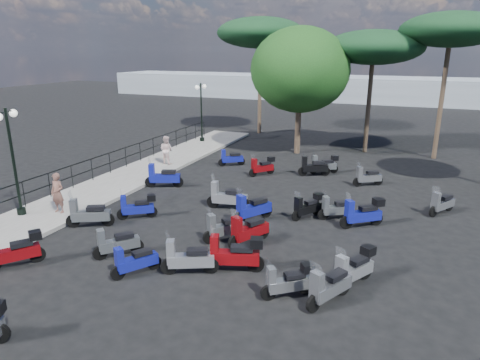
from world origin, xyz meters
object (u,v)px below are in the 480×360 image
at_px(broadleaf_tree, 300,70).
at_px(scooter_28, 442,204).
at_px(scooter_11, 262,167).
at_px(scooter_23, 324,165).
at_px(scooter_5, 231,158).
at_px(scooter_10, 252,209).
at_px(scooter_25, 329,287).
at_px(scooter_21, 248,231).
at_px(scooter_29, 368,177).
at_px(pine_1, 451,30).
at_px(scooter_26, 354,269).
at_px(pine_0, 374,48).
at_px(lamp_post_1, 13,155).
at_px(scooter_17, 313,167).
at_px(scooter_4, 163,177).
at_px(scooter_7, 188,259).
at_px(pedestrian_far, 166,150).
at_px(scooter_8, 117,244).
at_px(scooter_27, 363,214).
at_px(woman, 58,193).
at_px(scooter_15, 227,197).
at_px(scooter_20, 288,282).
at_px(scooter_13, 135,261).
at_px(scooter_14, 235,254).
at_px(lamp_post_2, 201,108).
at_px(scooter_3, 137,207).
at_px(scooter_1, 15,251).
at_px(scooter_22, 336,209).
at_px(scooter_9, 224,228).
at_px(scooter_16, 308,207).

bearing_deg(broadleaf_tree, scooter_28, -45.05).
height_order(scooter_11, scooter_23, scooter_23).
relative_size(scooter_5, scooter_10, 0.80).
bearing_deg(scooter_25, scooter_21, -10.89).
relative_size(scooter_29, pine_1, 0.16).
distance_m(scooter_26, pine_0, 18.21).
xyz_separation_m(lamp_post_1, scooter_17, (9.39, 10.14, -2.07)).
height_order(broadleaf_tree, pine_0, broadleaf_tree).
xyz_separation_m(scooter_4, scooter_7, (5.16, -6.89, -0.03)).
bearing_deg(pedestrian_far, scooter_8, 120.32).
relative_size(scooter_10, broadleaf_tree, 0.21).
height_order(scooter_23, scooter_27, scooter_27).
bearing_deg(woman, scooter_17, 49.15).
height_order(scooter_5, scooter_15, scooter_15).
height_order(scooter_7, scooter_20, scooter_7).
height_order(scooter_13, scooter_14, scooter_14).
xyz_separation_m(scooter_21, scooter_29, (3.02, 8.31, -0.06)).
distance_m(lamp_post_2, pine_0, 11.89).
relative_size(woman, broadleaf_tree, 0.21).
height_order(scooter_3, pine_0, pine_0).
bearing_deg(lamp_post_2, scooter_27, -37.30).
xyz_separation_m(scooter_8, pine_1, (9.78, 18.01, 6.99)).
xyz_separation_m(scooter_17, scooter_29, (2.83, -0.69, -0.04)).
bearing_deg(pedestrian_far, scooter_10, 148.86).
relative_size(lamp_post_1, scooter_7, 2.59).
distance_m(scooter_5, broadleaf_tree, 7.09).
relative_size(scooter_14, scooter_27, 1.19).
height_order(scooter_10, scooter_11, scooter_10).
xyz_separation_m(scooter_21, scooter_26, (3.70, -1.37, 0.01)).
relative_size(lamp_post_2, scooter_8, 3.12).
bearing_deg(scooter_1, lamp_post_2, -45.12).
bearing_deg(scooter_15, scooter_29, -52.71).
relative_size(woman, scooter_13, 1.18).
bearing_deg(scooter_3, scooter_26, -138.43).
xyz_separation_m(scooter_11, scooter_27, (5.76, -5.08, 0.07)).
relative_size(pedestrian_far, scooter_27, 1.07).
xyz_separation_m(scooter_3, scooter_17, (5.08, 8.46, 0.00)).
bearing_deg(scooter_23, scooter_17, 118.28).
relative_size(scooter_10, scooter_22, 1.20).
distance_m(scooter_9, pine_1, 18.51).
bearing_deg(scooter_11, scooter_14, 142.71).
xyz_separation_m(scooter_13, scooter_27, (5.77, 6.21, 0.10)).
distance_m(woman, scooter_16, 9.92).
relative_size(scooter_3, scooter_4, 0.76).
height_order(scooter_7, scooter_11, scooter_7).
relative_size(lamp_post_1, scooter_28, 3.00).
distance_m(scooter_9, scooter_14, 2.19).
distance_m(scooter_17, broadleaf_tree, 7.04).
bearing_deg(woman, lamp_post_2, 94.22).
relative_size(scooter_26, pine_0, 0.20).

